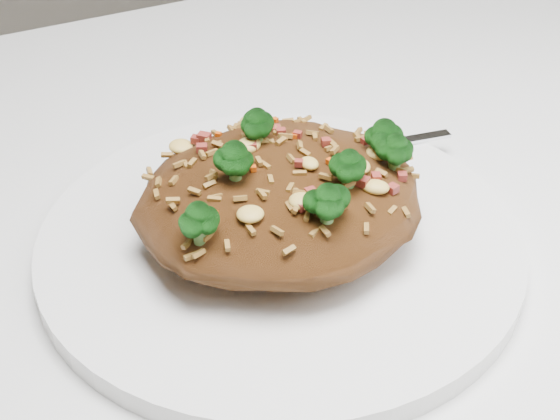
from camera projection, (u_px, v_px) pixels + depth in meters
The scene contains 4 objects.
dining_table at pixel (232, 363), 0.52m from camera, with size 1.20×0.80×0.75m.
plate at pixel (280, 239), 0.47m from camera, with size 0.29×0.29×0.01m, color white.
fried_rice at pixel (281, 186), 0.45m from camera, with size 0.17×0.15×0.07m.
fork at pixel (354, 150), 0.54m from camera, with size 0.16×0.05×0.00m.
Camera 1 is at (-0.14, -0.33, 1.05)m, focal length 50.00 mm.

